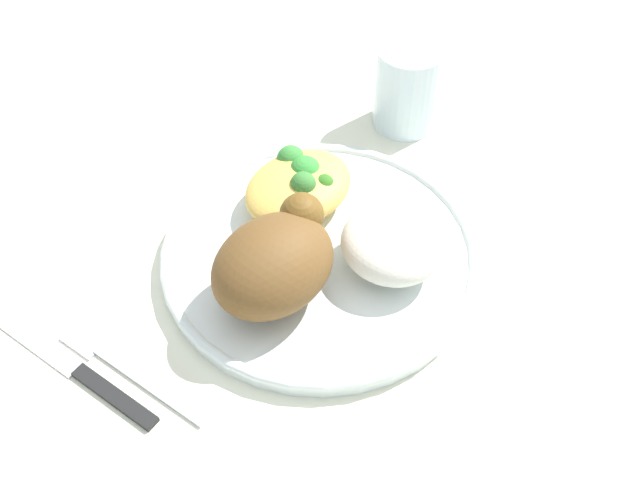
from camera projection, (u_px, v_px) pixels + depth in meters
name	position (u px, v px, depth m)	size (l,w,h in m)	color
ground_plane	(320.00, 261.00, 0.66)	(2.00, 2.00, 0.00)	#EAE8CD
plate	(320.00, 254.00, 0.65)	(0.27, 0.27, 0.02)	white
roasted_chicken	(275.00, 262.00, 0.59)	(0.11, 0.08, 0.07)	brown
rice_pile	(391.00, 245.00, 0.62)	(0.08, 0.08, 0.04)	silver
mac_cheese_with_broccoli	(299.00, 185.00, 0.67)	(0.10, 0.08, 0.04)	#E7B752
fork	(124.00, 368.00, 0.59)	(0.03, 0.14, 0.01)	#B2B2B7
knife	(78.00, 370.00, 0.58)	(0.04, 0.19, 0.01)	black
water_glass	(408.00, 87.00, 0.75)	(0.06, 0.06, 0.09)	silver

